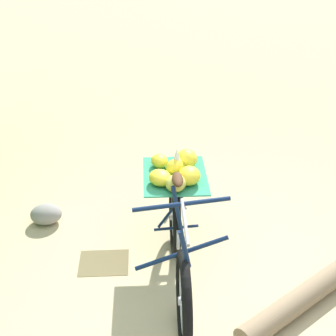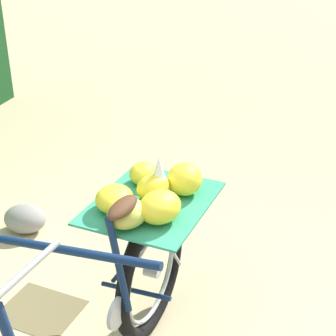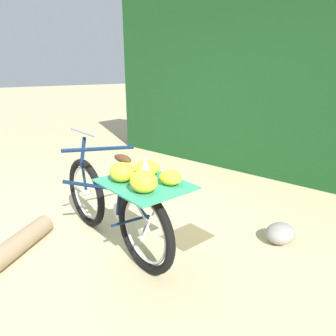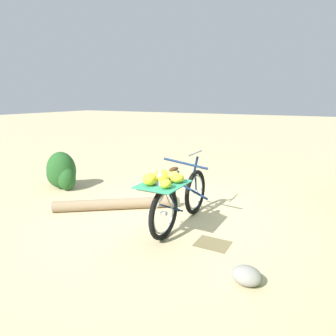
{
  "view_description": "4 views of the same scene",
  "coord_description": "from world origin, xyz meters",
  "views": [
    {
      "loc": [
        0.26,
        2.88,
        2.86
      ],
      "look_at": [
        0.05,
        -0.9,
        0.79
      ],
      "focal_mm": 53.0,
      "sensor_mm": 36.0,
      "label": 1
    },
    {
      "loc": [
        -0.95,
        1.2,
        2.05
      ],
      "look_at": [
        -0.02,
        -0.93,
        0.91
      ],
      "focal_mm": 54.98,
      "sensor_mm": 36.0,
      "label": 2
    },
    {
      "loc": [
        -1.29,
        -2.58,
        1.61
      ],
      "look_at": [
        0.11,
        -0.93,
        0.91
      ],
      "focal_mm": 32.98,
      "sensor_mm": 36.0,
      "label": 3
    },
    {
      "loc": [
        1.84,
        -4.08,
        1.88
      ],
      "look_at": [
        0.01,
        -0.68,
        0.97
      ],
      "focal_mm": 32.19,
      "sensor_mm": 36.0,
      "label": 4
    }
  ],
  "objects": [
    {
      "name": "ground_plane",
      "position": [
        0.0,
        0.0,
        0.0
      ],
      "size": [
        60.0,
        60.0,
        0.0
      ],
      "primitive_type": "plane",
      "color": "#C6B284"
    },
    {
      "name": "path_stone",
      "position": [
        1.25,
        -1.28,
        0.1
      ],
      "size": [
        0.31,
        0.26,
        0.19
      ],
      "primitive_type": "ellipsoid",
      "color": "gray",
      "rests_on": "ground_plane"
    },
    {
      "name": "fallen_log",
      "position": [
        -1.25,
        -0.2,
        0.09
      ],
      "size": [
        1.81,
        1.38,
        0.19
      ],
      "primitive_type": "cylinder",
      "rotation": [
        0.0,
        1.57,
        0.63
      ],
      "color": "#937A5B",
      "rests_on": "ground_plane"
    },
    {
      "name": "leaf_litter_patch",
      "position": [
        0.64,
        -0.61,
        0.0
      ],
      "size": [
        0.44,
        0.36,
        0.01
      ],
      "primitive_type": "cube",
      "color": "olive",
      "rests_on": "ground_plane"
    },
    {
      "name": "bicycle",
      "position": [
        0.0,
        -0.41,
        0.52
      ],
      "size": [
        0.71,
        1.78,
        1.03
      ],
      "rotation": [
        0.0,
        0.0,
        1.57
      ],
      "color": "black",
      "rests_on": "ground_plane"
    }
  ]
}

